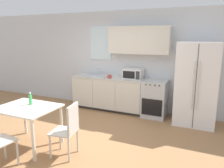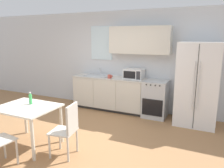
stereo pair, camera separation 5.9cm
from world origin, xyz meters
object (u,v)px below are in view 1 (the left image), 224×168
object	(u,v)px
coffee_mug	(109,76)
dining_chair_side	(69,127)
oven_range	(155,99)
refrigerator	(197,84)
microwave	(133,74)
drink_bottle	(30,99)
dining_table	(27,113)

from	to	relation	value
coffee_mug	dining_chair_side	distance (m)	2.45
oven_range	refrigerator	distance (m)	1.08
microwave	coffee_mug	size ratio (longest dim) A/B	3.91
coffee_mug	dining_chair_side	xyz separation A→B (m)	(0.38, -2.38, -0.44)
refrigerator	drink_bottle	distance (m)	3.60
oven_range	refrigerator	bearing A→B (deg)	-4.44
coffee_mug	dining_chair_side	bearing A→B (deg)	-81.04
microwave	dining_table	world-z (taller)	microwave
dining_table	dining_chair_side	world-z (taller)	dining_chair_side
microwave	dining_chair_side	distance (m)	2.67
coffee_mug	drink_bottle	distance (m)	2.32
coffee_mug	dining_table	distance (m)	2.46
dining_table	microwave	bearing A→B (deg)	66.48
microwave	dining_table	bearing A→B (deg)	-113.52
dining_chair_side	coffee_mug	bearing A→B (deg)	-0.03
microwave	drink_bottle	size ratio (longest dim) A/B	2.14
oven_range	dining_table	xyz separation A→B (m)	(-1.76, -2.52, 0.19)
microwave	dining_chair_side	xyz separation A→B (m)	(-0.23, -2.60, -0.52)
dining_chair_side	drink_bottle	world-z (taller)	drink_bottle
oven_range	coffee_mug	world-z (taller)	coffee_mug
oven_range	microwave	bearing A→B (deg)	172.21
dining_chair_side	drink_bottle	bearing A→B (deg)	72.73
dining_table	drink_bottle	world-z (taller)	drink_bottle
coffee_mug	oven_range	bearing A→B (deg)	6.51
oven_range	refrigerator	size ratio (longest dim) A/B	0.49
microwave	coffee_mug	world-z (taller)	microwave
oven_range	coffee_mug	xyz separation A→B (m)	(-1.23, -0.14, 0.51)
coffee_mug	drink_bottle	xyz separation A→B (m)	(-0.57, -2.24, -0.11)
oven_range	dining_table	size ratio (longest dim) A/B	0.88
oven_range	drink_bottle	distance (m)	3.01
dining_table	dining_chair_side	size ratio (longest dim) A/B	1.14
microwave	dining_table	xyz separation A→B (m)	(-1.14, -2.61, -0.40)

